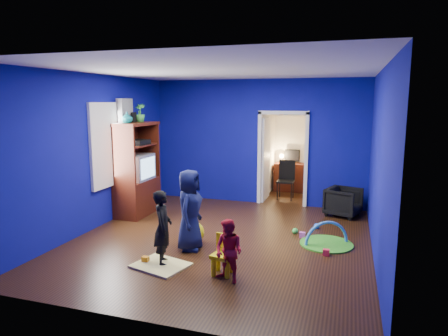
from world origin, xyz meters
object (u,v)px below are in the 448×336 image
(hopper_ball, at_px, (193,233))
(study_desk, at_px, (291,177))
(kid_chair, at_px, (223,257))
(armchair, at_px, (343,202))
(crt_tv, at_px, (138,167))
(child_black, at_px, (163,228))
(folding_chair, at_px, (286,181))
(tv_armoire, at_px, (137,169))
(play_mat, at_px, (326,244))
(toddler_red, at_px, (229,251))
(child_navy, at_px, (190,210))
(vase, at_px, (127,118))

(hopper_ball, bearing_deg, study_desk, 77.62)
(hopper_ball, relative_size, kid_chair, 0.77)
(study_desk, bearing_deg, kid_chair, -91.53)
(armchair, bearing_deg, hopper_ball, 155.06)
(crt_tv, bearing_deg, child_black, -53.49)
(crt_tv, bearing_deg, study_desk, 49.44)
(folding_chair, bearing_deg, tv_armoire, -140.97)
(armchair, bearing_deg, crt_tv, 124.57)
(kid_chair, xyz_separation_m, play_mat, (1.32, 1.64, -0.24))
(toddler_red, relative_size, kid_chair, 1.72)
(toddler_red, xyz_separation_m, folding_chair, (-0.00, 4.82, 0.03))
(armchair, distance_m, child_navy, 3.64)
(study_desk, bearing_deg, child_navy, -101.19)
(armchair, xyz_separation_m, kid_chair, (-1.55, -3.52, -0.05))
(child_navy, xyz_separation_m, folding_chair, (0.95, 3.86, -0.20))
(armchair, xyz_separation_m, play_mat, (-0.23, -1.88, -0.29))
(tv_armoire, bearing_deg, child_black, -52.84)
(hopper_ball, height_order, folding_chair, folding_chair)
(hopper_ball, relative_size, play_mat, 0.44)
(child_navy, bearing_deg, armchair, -45.22)
(play_mat, bearing_deg, child_navy, -157.42)
(hopper_ball, bearing_deg, play_mat, 16.24)
(child_black, distance_m, kid_chair, 1.00)
(toddler_red, height_order, crt_tv, crt_tv)
(toddler_red, bearing_deg, vase, 163.24)
(child_black, relative_size, study_desk, 1.27)
(child_navy, height_order, vase, vase)
(vase, relative_size, study_desk, 0.26)
(toddler_red, bearing_deg, child_navy, 156.57)
(child_navy, relative_size, study_desk, 1.50)
(hopper_ball, bearing_deg, child_navy, -78.69)
(child_black, distance_m, folding_chair, 4.67)
(armchair, relative_size, crt_tv, 0.95)
(armchair, height_order, child_black, child_black)
(child_navy, distance_m, hopper_ball, 0.53)
(armchair, xyz_separation_m, hopper_ball, (-2.40, -2.51, -0.11))
(child_navy, distance_m, crt_tv, 2.44)
(play_mat, bearing_deg, tv_armoire, 170.06)
(vase, distance_m, folding_chair, 4.14)
(child_black, relative_size, vase, 4.92)
(kid_chair, bearing_deg, play_mat, 61.78)
(kid_chair, distance_m, play_mat, 2.12)
(child_black, bearing_deg, child_navy, -35.03)
(child_black, height_order, crt_tv, crt_tv)
(armchair, relative_size, toddler_red, 0.77)
(child_navy, height_order, kid_chair, child_navy)
(hopper_ball, height_order, study_desk, study_desk)
(armchair, height_order, study_desk, study_desk)
(toddler_red, relative_size, study_desk, 0.98)
(vase, bearing_deg, kid_chair, -37.46)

